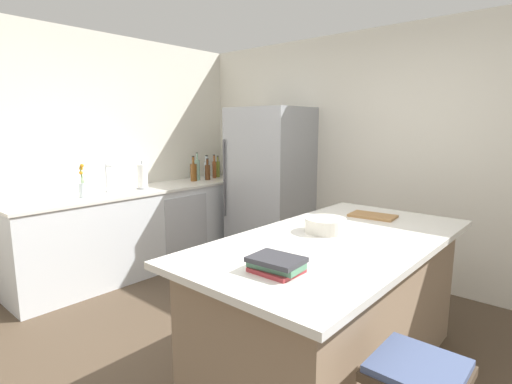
{
  "coord_description": "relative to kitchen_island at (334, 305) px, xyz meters",
  "views": [
    {
      "loc": [
        1.71,
        -1.74,
        1.63
      ],
      "look_at": [
        -0.68,
        1.0,
        1.0
      ],
      "focal_mm": 27.48,
      "sensor_mm": 36.0,
      "label": 1
    }
  ],
  "objects": [
    {
      "name": "paper_towel_roll",
      "position": [
        -2.58,
        0.27,
        0.59
      ],
      "size": [
        0.14,
        0.14,
        0.31
      ],
      "color": "gray",
      "rests_on": "counter_run_left"
    },
    {
      "name": "cutting_board",
      "position": [
        -0.08,
        0.69,
        0.46
      ],
      "size": [
        0.36,
        0.24,
        0.02
      ],
      "color": "#9E7042",
      "rests_on": "kitchen_island"
    },
    {
      "name": "counter_run_left",
      "position": [
        -2.61,
        0.28,
        -0.0
      ],
      "size": [
        0.66,
        2.88,
        0.92
      ],
      "color": "silver",
      "rests_on": "ground_plane"
    },
    {
      "name": "refrigerator",
      "position": [
        -1.72,
        1.44,
        0.45
      ],
      "size": [
        0.86,
        0.75,
        1.82
      ],
      "color": "#93969B",
      "rests_on": "ground_plane"
    },
    {
      "name": "olive_oil_bottle",
      "position": [
        -2.68,
        1.51,
        0.57
      ],
      "size": [
        0.06,
        0.06,
        0.29
      ],
      "color": "olive",
      "rests_on": "counter_run_left"
    },
    {
      "name": "whiskey_bottle",
      "position": [
        -2.63,
        1.03,
        0.58
      ],
      "size": [
        0.08,
        0.08,
        0.32
      ],
      "color": "brown",
      "rests_on": "counter_run_left"
    },
    {
      "name": "soda_bottle",
      "position": [
        -2.68,
        1.3,
        0.58
      ],
      "size": [
        0.07,
        0.07,
        0.31
      ],
      "color": "silver",
      "rests_on": "counter_run_left"
    },
    {
      "name": "wall_rear",
      "position": [
        -0.52,
        1.85,
        0.84
      ],
      "size": [
        6.0,
        0.1,
        2.6
      ],
      "primitive_type": "cube",
      "color": "silver",
      "rests_on": "ground_plane"
    },
    {
      "name": "syrup_bottle",
      "position": [
        -2.58,
        1.22,
        0.57
      ],
      "size": [
        0.07,
        0.07,
        0.28
      ],
      "color": "#5B3319",
      "rests_on": "counter_run_left"
    },
    {
      "name": "cookbook_stack",
      "position": [
        0.07,
        -0.71,
        0.49
      ],
      "size": [
        0.27,
        0.21,
        0.08
      ],
      "color": "#A83338",
      "rests_on": "kitchen_island"
    },
    {
      "name": "wall_left",
      "position": [
        -2.97,
        -0.4,
        0.84
      ],
      "size": [
        0.1,
        6.0,
        2.6
      ],
      "primitive_type": "cube",
      "color": "silver",
      "rests_on": "ground_plane"
    },
    {
      "name": "kitchen_island",
      "position": [
        0.0,
        0.0,
        0.0
      ],
      "size": [
        1.08,
        2.11,
        0.92
      ],
      "color": "#8E755B",
      "rests_on": "ground_plane"
    },
    {
      "name": "flower_vase",
      "position": [
        -2.55,
        -0.42,
        0.57
      ],
      "size": [
        0.07,
        0.07,
        0.33
      ],
      "color": "silver",
      "rests_on": "counter_run_left"
    },
    {
      "name": "sink_faucet",
      "position": [
        -2.65,
        -0.11,
        0.62
      ],
      "size": [
        0.15,
        0.05,
        0.3
      ],
      "color": "silver",
      "rests_on": "counter_run_left"
    },
    {
      "name": "gin_bottle",
      "position": [
        -2.66,
        1.13,
        0.6
      ],
      "size": [
        0.07,
        0.07,
        0.35
      ],
      "color": "#8CB79E",
      "rests_on": "counter_run_left"
    },
    {
      "name": "vinegar_bottle",
      "position": [
        -2.65,
        1.41,
        0.58
      ],
      "size": [
        0.05,
        0.05,
        0.31
      ],
      "color": "#994C23",
      "rests_on": "counter_run_left"
    },
    {
      "name": "ground_plane",
      "position": [
        -0.52,
        -0.4,
        -0.46
      ],
      "size": [
        7.2,
        7.2,
        0.0
      ],
      "primitive_type": "plane",
      "color": "#4C3D2D"
    },
    {
      "name": "mixing_bowl",
      "position": [
        -0.13,
        0.07,
        0.5
      ],
      "size": [
        0.28,
        0.28,
        0.09
      ],
      "color": "silver",
      "rests_on": "kitchen_island"
    },
    {
      "name": "wine_bottle",
      "position": [
        -2.64,
        1.6,
        0.6
      ],
      "size": [
        0.06,
        0.06,
        0.36
      ],
      "color": "#19381E",
      "rests_on": "counter_run_left"
    }
  ]
}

